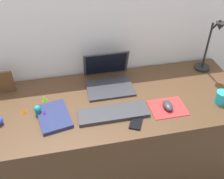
{
  "coord_description": "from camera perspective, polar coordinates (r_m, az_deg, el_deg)",
  "views": [
    {
      "loc": [
        -0.25,
        -1.21,
        1.81
      ],
      "look_at": [
        0.01,
        0.0,
        0.83
      ],
      "focal_mm": 42.35,
      "sensor_mm": 36.0,
      "label": 1
    }
  ],
  "objects": [
    {
      "name": "ground_plane",
      "position": [
        2.19,
        -0.21,
        -17.27
      ],
      "size": [
        6.0,
        6.0,
        0.0
      ],
      "primitive_type": "plane",
      "color": "#59514C"
    },
    {
      "name": "back_wall",
      "position": [
        1.97,
        -2.42,
        2.41
      ],
      "size": [
        2.92,
        0.05,
        1.3
      ],
      "primitive_type": "cube",
      "color": "silver",
      "rests_on": "ground_plane"
    },
    {
      "name": "desk",
      "position": [
        1.9,
        -0.24,
        -10.98
      ],
      "size": [
        1.72,
        0.66,
        0.74
      ],
      "primitive_type": "cube",
      "color": "#4C331E",
      "rests_on": "ground_plane"
    },
    {
      "name": "laptop",
      "position": [
        1.74,
        -0.83,
        2.68
      ],
      "size": [
        0.3,
        0.27,
        0.21
      ],
      "color": "#333338",
      "rests_on": "desk"
    },
    {
      "name": "keyboard",
      "position": [
        1.54,
        0.29,
        -5.11
      ],
      "size": [
        0.41,
        0.13,
        0.02
      ],
      "primitive_type": "cube",
      "color": "#333338",
      "rests_on": "desk"
    },
    {
      "name": "mousepad",
      "position": [
        1.62,
        11.92,
        -3.87
      ],
      "size": [
        0.21,
        0.17,
        0.0
      ],
      "primitive_type": "cube",
      "color": "red",
      "rests_on": "desk"
    },
    {
      "name": "mouse",
      "position": [
        1.61,
        11.98,
        -3.38
      ],
      "size": [
        0.06,
        0.1,
        0.03
      ],
      "primitive_type": "ellipsoid",
      "color": "#333338",
      "rests_on": "mousepad"
    },
    {
      "name": "cell_phone",
      "position": [
        1.5,
        5.29,
        -6.8
      ],
      "size": [
        0.11,
        0.14,
        0.01
      ],
      "primitive_type": "cube",
      "rotation": [
        0.0,
        0.0,
        -0.45
      ],
      "color": "black",
      "rests_on": "desk"
    },
    {
      "name": "desk_lamp",
      "position": [
        1.91,
        20.37,
        8.41
      ],
      "size": [
        0.11,
        0.17,
        0.4
      ],
      "color": "black",
      "rests_on": "desk"
    },
    {
      "name": "notebook_pad",
      "position": [
        1.56,
        -12.47,
        -5.66
      ],
      "size": [
        0.21,
        0.27,
        0.02
      ],
      "primitive_type": "cube",
      "rotation": [
        0.0,
        0.0,
        0.19
      ],
      "color": "navy",
      "rests_on": "desk"
    },
    {
      "name": "picture_frame",
      "position": [
        1.79,
        -22.31,
        1.44
      ],
      "size": [
        0.12,
        0.02,
        0.15
      ],
      "primitive_type": "cube",
      "color": "brown",
      "rests_on": "desk"
    },
    {
      "name": "coffee_mug",
      "position": [
        1.73,
        22.61,
        -1.58
      ],
      "size": [
        0.07,
        0.07,
        0.08
      ],
      "primitive_type": "cylinder",
      "color": "#28B7CC",
      "rests_on": "desk"
    },
    {
      "name": "toy_figurine_teal",
      "position": [
        1.58,
        -15.76,
        -4.26
      ],
      "size": [
        0.04,
        0.04,
        0.06
      ],
      "color": "teal",
      "rests_on": "desk"
    },
    {
      "name": "toy_figurine_purple",
      "position": [
        1.57,
        -14.37,
        -5.02
      ],
      "size": [
        0.04,
        0.04,
        0.05
      ],
      "primitive_type": "cone",
      "color": "purple",
      "rests_on": "desk"
    },
    {
      "name": "toy_figurine_orange",
      "position": [
        1.62,
        -18.44,
        -4.37
      ],
      "size": [
        0.03,
        0.03,
        0.04
      ],
      "primitive_type": "cone",
      "color": "orange",
      "rests_on": "desk"
    },
    {
      "name": "toy_figurine_lime",
      "position": [
        1.67,
        -14.37,
        -1.86
      ],
      "size": [
        0.03,
        0.03,
        0.04
      ],
      "primitive_type": "cone",
      "color": "#8CDB33",
      "rests_on": "desk"
    }
  ]
}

